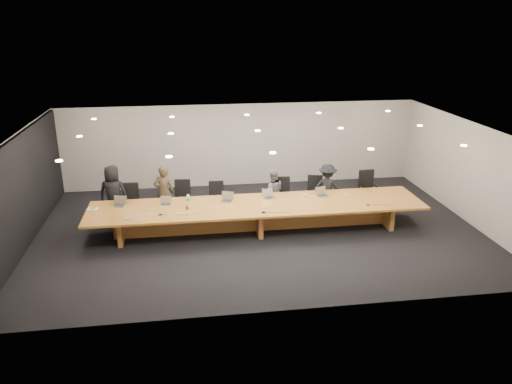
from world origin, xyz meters
TOP-DOWN VIEW (x-y plane):
  - ground at (0.00, 0.00)m, footprint 12.00×12.00m
  - back_wall at (0.00, 4.00)m, footprint 12.00×0.02m
  - left_wall_panel at (-5.94, 0.00)m, footprint 0.08×7.84m
  - conference_table at (0.00, 0.00)m, footprint 9.00×1.80m
  - chair_far_left at (-3.47, 1.18)m, footprint 0.58×0.58m
  - chair_left at (-2.01, 1.29)m, footprint 0.60×0.60m
  - chair_mid_left at (-1.02, 1.20)m, footprint 0.53×0.53m
  - chair_mid_right at (0.91, 1.16)m, footprint 0.62×0.62m
  - chair_right at (1.90, 1.26)m, footprint 0.68×0.68m
  - chair_far_right at (3.60, 1.24)m, footprint 0.63×0.63m
  - person_a at (-3.93, 1.25)m, footprint 0.88×0.64m
  - person_b at (-2.52, 1.25)m, footprint 0.58×0.39m
  - person_c at (0.62, 1.18)m, footprint 0.69×0.56m
  - person_d at (2.26, 1.13)m, footprint 1.07×0.84m
  - laptop_a at (-3.68, 0.41)m, footprint 0.38×0.31m
  - laptop_b at (-2.45, 0.32)m, footprint 0.31×0.24m
  - laptop_c at (-0.81, 0.34)m, footprint 0.40×0.35m
  - laptop_d at (0.40, 0.41)m, footprint 0.40×0.35m
  - laptop_e at (1.91, 0.38)m, footprint 0.38×0.32m
  - water_bottle at (-1.84, 0.31)m, footprint 0.10×0.10m
  - amber_mug at (-1.88, -0.08)m, footprint 0.10×0.10m
  - paper_cup_near at (1.38, 0.38)m, footprint 0.10×0.10m
  - paper_cup_far at (2.54, 0.22)m, footprint 0.09×0.09m
  - notepad at (-4.35, 0.28)m, footprint 0.29×0.25m
  - lime_gadget at (-4.33, 0.30)m, footprint 0.16×0.12m
  - av_box at (-3.34, -0.55)m, footprint 0.20×0.15m
  - mic_left at (-2.57, -0.38)m, footprint 0.16×0.16m
  - mic_center at (0.06, -0.61)m, footprint 0.17×0.17m
  - mic_right at (2.93, -0.48)m, footprint 0.12×0.12m

SIDE VIEW (x-z plane):
  - ground at x=0.00m, z-range 0.00..0.00m
  - chair_mid_left at x=-1.02m, z-range 0.00..1.03m
  - conference_table at x=0.00m, z-range 0.15..0.90m
  - chair_right at x=1.90m, z-range 0.00..1.06m
  - chair_mid_right at x=0.91m, z-range 0.00..1.09m
  - chair_left at x=-2.01m, z-range 0.00..1.09m
  - chair_far_left at x=-3.47m, z-range 0.00..1.10m
  - chair_far_right at x=3.60m, z-range 0.00..1.15m
  - person_c at x=0.62m, z-range 0.00..1.36m
  - person_d at x=2.26m, z-range 0.00..1.46m
  - notepad at x=-4.35m, z-range 0.75..0.77m
  - mic_right at x=2.93m, z-range 0.75..0.78m
  - av_box at x=-3.34m, z-range 0.75..0.78m
  - mic_left at x=-2.57m, z-range 0.75..0.78m
  - mic_center at x=0.06m, z-range 0.75..0.78m
  - lime_gadget at x=-4.33m, z-range 0.77..0.79m
  - person_b at x=-2.52m, z-range 0.00..1.57m
  - paper_cup_far at x=2.54m, z-range 0.75..0.84m
  - paper_cup_near at x=1.38m, z-range 0.75..0.85m
  - amber_mug at x=-1.88m, z-range 0.75..0.85m
  - person_a at x=-3.93m, z-range 0.00..1.65m
  - laptop_b at x=-2.45m, z-range 0.75..0.98m
  - water_bottle at x=-1.84m, z-range 0.75..1.00m
  - laptop_e at x=1.91m, z-range 0.75..1.01m
  - laptop_d at x=0.40m, z-range 0.75..1.01m
  - laptop_c at x=-0.81m, z-range 0.75..1.01m
  - laptop_a at x=-3.68m, z-range 0.75..1.01m
  - left_wall_panel at x=-5.94m, z-range 0.00..2.74m
  - back_wall at x=0.00m, z-range 0.00..2.80m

